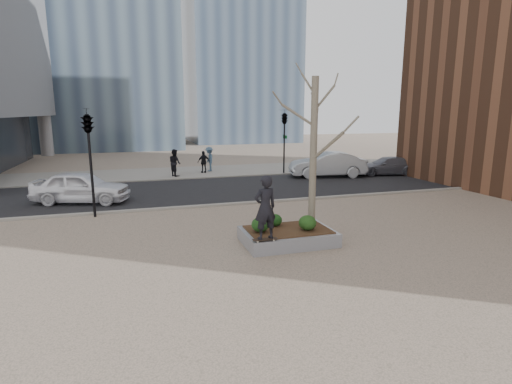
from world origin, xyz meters
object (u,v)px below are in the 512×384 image
object	(u,v)px
planter	(288,236)
skateboard	(265,240)
police_car	(81,187)
skateboarder	(265,207)

from	to	relation	value
planter	skateboard	world-z (taller)	skateboard
skateboard	planter	bearing A→B (deg)	38.63
planter	police_car	size ratio (longest dim) A/B	0.66
police_car	skateboarder	bearing A→B (deg)	-129.96
planter	police_car	world-z (taller)	police_car
skateboard	police_car	world-z (taller)	police_car
skateboard	skateboarder	world-z (taller)	skateboarder
planter	police_car	xyz separation A→B (m)	(-7.31, 8.57, 0.56)
skateboarder	police_car	bearing A→B (deg)	-65.76
planter	skateboard	bearing A→B (deg)	-141.52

